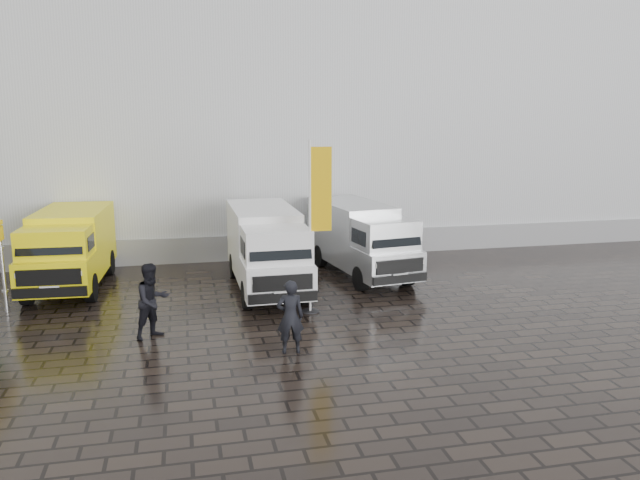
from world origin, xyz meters
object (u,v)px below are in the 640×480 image
object	(u,v)px
person_tent	(152,301)
van_yellow	(70,251)
van_white	(267,250)
person_front	(290,317)
van_silver	(361,240)
flagpole	(316,218)
wheelie_bin	(407,241)

from	to	relation	value
person_tent	van_yellow	bearing A→B (deg)	81.13
van_white	person_front	world-z (taller)	van_white
van_yellow	van_white	xyz separation A→B (m)	(6.30, -1.59, 0.05)
van_silver	flagpole	distance (m)	4.77
van_yellow	person_front	distance (m)	9.49
van_white	van_silver	xyz separation A→B (m)	(3.53, 1.15, -0.05)
van_white	flagpole	bearing A→B (deg)	-68.45
van_yellow	wheelie_bin	size ratio (longest dim) A/B	4.83
van_yellow	van_silver	world-z (taller)	van_yellow
van_silver	wheelie_bin	world-z (taller)	van_silver
flagpole	wheelie_bin	bearing A→B (deg)	51.25
wheelie_bin	person_front	distance (m)	11.52
wheelie_bin	van_silver	bearing A→B (deg)	-134.99
flagpole	person_front	bearing A→B (deg)	-113.15
van_white	flagpole	xyz separation A→B (m)	(1.09, -2.65, 1.47)
van_white	wheelie_bin	world-z (taller)	van_white
van_white	person_front	distance (m)	5.68
van_yellow	person_front	xyz separation A→B (m)	(6.10, -7.26, -0.36)
flagpole	person_tent	size ratio (longest dim) A/B	2.54
van_white	van_silver	size ratio (longest dim) A/B	1.04
van_silver	wheelie_bin	distance (m)	3.92
van_yellow	person_front	size ratio (longest dim) A/B	3.02
flagpole	person_tent	bearing A→B (deg)	-165.15
wheelie_bin	flagpole	bearing A→B (deg)	-127.89
wheelie_bin	person_tent	bearing A→B (deg)	-140.89
van_white	van_silver	distance (m)	3.71
person_front	person_tent	size ratio (longest dim) A/B	0.92
person_front	flagpole	bearing A→B (deg)	-109.75
van_white	wheelie_bin	xyz separation A→B (m)	(6.30, 3.84, -0.74)
van_yellow	van_white	bearing A→B (deg)	-11.19
van_silver	person_tent	bearing A→B (deg)	-153.21
van_silver	flagpole	size ratio (longest dim) A/B	1.17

